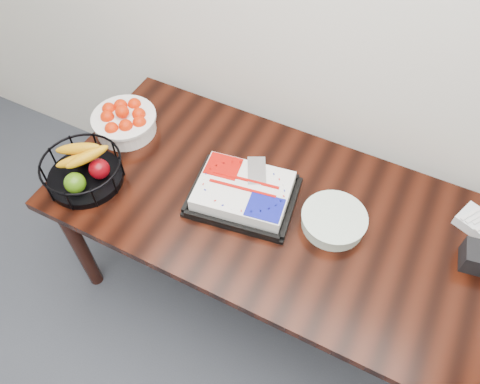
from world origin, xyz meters
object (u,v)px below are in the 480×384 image
at_px(cake_tray, 243,193).
at_px(tangerine_bowl, 124,118).
at_px(table, 269,216).
at_px(fruit_basket, 82,169).
at_px(napkin_box, 480,258).
at_px(plate_stack, 334,221).

bearing_deg(cake_tray, tangerine_bowl, 170.77).
distance_m(table, tangerine_bowl, 0.79).
xyz_separation_m(cake_tray, tangerine_bowl, (-0.66, 0.11, 0.04)).
height_order(table, fruit_basket, fruit_basket).
bearing_deg(table, cake_tray, -168.92).
bearing_deg(fruit_basket, napkin_box, 12.24).
distance_m(tangerine_bowl, plate_stack, 1.04).
xyz_separation_m(fruit_basket, napkin_box, (1.55, 0.34, -0.03)).
height_order(table, napkin_box, napkin_box).
relative_size(cake_tray, fruit_basket, 1.41).
distance_m(fruit_basket, napkin_box, 1.59).
bearing_deg(tangerine_bowl, plate_stack, -3.55).
distance_m(fruit_basket, plate_stack, 1.05).
bearing_deg(table, napkin_box, 7.14).
bearing_deg(fruit_basket, table, 17.48).
xyz_separation_m(cake_tray, napkin_box, (0.91, 0.12, 0.00)).
bearing_deg(napkin_box, fruit_basket, -167.76).
bearing_deg(fruit_basket, plate_stack, 14.26).
relative_size(table, tangerine_bowl, 6.17).
xyz_separation_m(cake_tray, plate_stack, (0.37, 0.04, -0.01)).
height_order(table, plate_stack, plate_stack).
xyz_separation_m(table, fruit_basket, (-0.75, -0.24, 0.16)).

